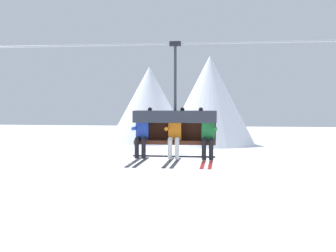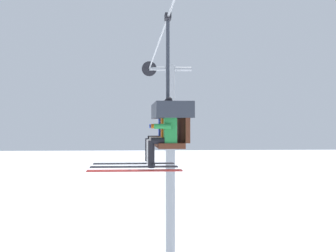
{
  "view_description": "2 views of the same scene",
  "coord_description": "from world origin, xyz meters",
  "px_view_note": "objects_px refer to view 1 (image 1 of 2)",
  "views": [
    {
      "loc": [
        1.98,
        -11.42,
        6.16
      ],
      "look_at": [
        0.55,
        -0.64,
        5.57
      ],
      "focal_mm": 45.0,
      "sensor_mm": 36.0,
      "label": 1
    },
    {
      "loc": [
        10.77,
        -1.55,
        5.55
      ],
      "look_at": [
        0.52,
        -0.78,
        5.52
      ],
      "focal_mm": 55.0,
      "sensor_mm": 36.0,
      "label": 2
    }
  ],
  "objects_px": {
    "skier_blue": "(142,133)",
    "skier_orange": "(175,133)",
    "chairlift_chair": "(176,122)",
    "skier_green": "(208,134)"
  },
  "relations": [
    {
      "from": "chairlift_chair",
      "to": "skier_green",
      "type": "relative_size",
      "value": 1.7
    },
    {
      "from": "chairlift_chair",
      "to": "skier_blue",
      "type": "distance_m",
      "value": 0.91
    },
    {
      "from": "skier_orange",
      "to": "skier_green",
      "type": "distance_m",
      "value": 0.83
    },
    {
      "from": "skier_blue",
      "to": "skier_green",
      "type": "height_order",
      "value": "same"
    },
    {
      "from": "chairlift_chair",
      "to": "skier_blue",
      "type": "xyz_separation_m",
      "value": [
        -0.83,
        -0.21,
        -0.28
      ]
    },
    {
      "from": "skier_blue",
      "to": "skier_orange",
      "type": "height_order",
      "value": "same"
    },
    {
      "from": "skier_orange",
      "to": "skier_green",
      "type": "relative_size",
      "value": 1.0
    },
    {
      "from": "skier_green",
      "to": "skier_orange",
      "type": "bearing_deg",
      "value": 180.0
    },
    {
      "from": "chairlift_chair",
      "to": "skier_orange",
      "type": "relative_size",
      "value": 1.7
    },
    {
      "from": "chairlift_chair",
      "to": "skier_blue",
      "type": "bearing_deg",
      "value": -165.62
    }
  ]
}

